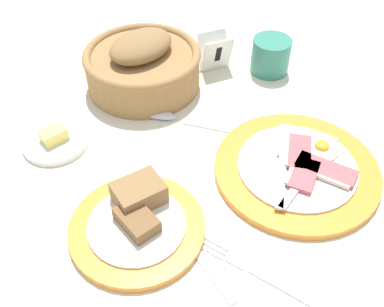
{
  "coord_description": "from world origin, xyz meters",
  "views": [
    {
      "loc": [
        -0.32,
        -0.33,
        0.53
      ],
      "look_at": [
        -0.07,
        0.11,
        0.02
      ],
      "focal_mm": 42.0,
      "sensor_mm": 36.0,
      "label": 1
    }
  ],
  "objects_px": {
    "bread_basket": "(143,65)",
    "butter_dish": "(55,141)",
    "number_card": "(215,52)",
    "teaspoon_by_saucer": "(172,117)",
    "bread_plate": "(137,221)",
    "fork_on_cloth": "(261,274)",
    "breakfast_plate": "(298,168)",
    "sugar_cup": "(271,55)"
  },
  "relations": [
    {
      "from": "bread_plate",
      "to": "breakfast_plate",
      "type": "bearing_deg",
      "value": -5.9
    },
    {
      "from": "sugar_cup",
      "to": "teaspoon_by_saucer",
      "type": "xyz_separation_m",
      "value": [
        -0.24,
        -0.04,
        -0.03
      ]
    },
    {
      "from": "butter_dish",
      "to": "bread_plate",
      "type": "bearing_deg",
      "value": -77.34
    },
    {
      "from": "sugar_cup",
      "to": "number_card",
      "type": "bearing_deg",
      "value": 146.67
    },
    {
      "from": "bread_basket",
      "to": "teaspoon_by_saucer",
      "type": "distance_m",
      "value": 0.13
    },
    {
      "from": "bread_plate",
      "to": "fork_on_cloth",
      "type": "relative_size",
      "value": 1.12
    },
    {
      "from": "bread_plate",
      "to": "sugar_cup",
      "type": "distance_m",
      "value": 0.45
    },
    {
      "from": "butter_dish",
      "to": "fork_on_cloth",
      "type": "bearing_deg",
      "value": -66.98
    },
    {
      "from": "number_card",
      "to": "teaspoon_by_saucer",
      "type": "height_order",
      "value": "number_card"
    },
    {
      "from": "butter_dish",
      "to": "teaspoon_by_saucer",
      "type": "relative_size",
      "value": 0.72
    },
    {
      "from": "number_card",
      "to": "teaspoon_by_saucer",
      "type": "distance_m",
      "value": 0.18
    },
    {
      "from": "breakfast_plate",
      "to": "butter_dish",
      "type": "height_order",
      "value": "same"
    },
    {
      "from": "teaspoon_by_saucer",
      "to": "bread_plate",
      "type": "bearing_deg",
      "value": 97.22
    },
    {
      "from": "breakfast_plate",
      "to": "bread_plate",
      "type": "distance_m",
      "value": 0.27
    },
    {
      "from": "breakfast_plate",
      "to": "bread_basket",
      "type": "height_order",
      "value": "bread_basket"
    },
    {
      "from": "breakfast_plate",
      "to": "butter_dish",
      "type": "xyz_separation_m",
      "value": [
        -0.32,
        0.25,
        -0.0
      ]
    },
    {
      "from": "bread_plate",
      "to": "teaspoon_by_saucer",
      "type": "distance_m",
      "value": 0.24
    },
    {
      "from": "breakfast_plate",
      "to": "sugar_cup",
      "type": "height_order",
      "value": "sugar_cup"
    },
    {
      "from": "sugar_cup",
      "to": "number_card",
      "type": "distance_m",
      "value": 0.11
    },
    {
      "from": "bread_basket",
      "to": "number_card",
      "type": "height_order",
      "value": "bread_basket"
    },
    {
      "from": "sugar_cup",
      "to": "butter_dish",
      "type": "height_order",
      "value": "sugar_cup"
    },
    {
      "from": "butter_dish",
      "to": "fork_on_cloth",
      "type": "xyz_separation_m",
      "value": [
        0.16,
        -0.37,
        -0.01
      ]
    },
    {
      "from": "bread_basket",
      "to": "butter_dish",
      "type": "bearing_deg",
      "value": -158.52
    },
    {
      "from": "teaspoon_by_saucer",
      "to": "breakfast_plate",
      "type": "bearing_deg",
      "value": 164.83
    },
    {
      "from": "breakfast_plate",
      "to": "teaspoon_by_saucer",
      "type": "height_order",
      "value": "breakfast_plate"
    },
    {
      "from": "breakfast_plate",
      "to": "fork_on_cloth",
      "type": "distance_m",
      "value": 0.2
    },
    {
      "from": "bread_plate",
      "to": "sugar_cup",
      "type": "relative_size",
      "value": 2.52
    },
    {
      "from": "butter_dish",
      "to": "number_card",
      "type": "relative_size",
      "value": 1.5
    },
    {
      "from": "fork_on_cloth",
      "to": "bread_basket",
      "type": "bearing_deg",
      "value": -32.41
    },
    {
      "from": "bread_basket",
      "to": "butter_dish",
      "type": "height_order",
      "value": "bread_basket"
    },
    {
      "from": "bread_plate",
      "to": "sugar_cup",
      "type": "height_order",
      "value": "sugar_cup"
    },
    {
      "from": "bread_basket",
      "to": "number_card",
      "type": "bearing_deg",
      "value": -6.98
    },
    {
      "from": "bread_basket",
      "to": "butter_dish",
      "type": "xyz_separation_m",
      "value": [
        -0.2,
        -0.08,
        -0.04
      ]
    },
    {
      "from": "bread_basket",
      "to": "butter_dish",
      "type": "distance_m",
      "value": 0.22
    },
    {
      "from": "bread_basket",
      "to": "sugar_cup",
      "type": "bearing_deg",
      "value": -18.04
    },
    {
      "from": "fork_on_cloth",
      "to": "sugar_cup",
      "type": "bearing_deg",
      "value": -64.31
    },
    {
      "from": "breakfast_plate",
      "to": "sugar_cup",
      "type": "xyz_separation_m",
      "value": [
        0.13,
        0.25,
        0.03
      ]
    },
    {
      "from": "butter_dish",
      "to": "sugar_cup",
      "type": "bearing_deg",
      "value": 0.07
    },
    {
      "from": "breakfast_plate",
      "to": "sugar_cup",
      "type": "relative_size",
      "value": 3.42
    },
    {
      "from": "sugar_cup",
      "to": "bread_basket",
      "type": "relative_size",
      "value": 0.35
    },
    {
      "from": "butter_dish",
      "to": "teaspoon_by_saucer",
      "type": "xyz_separation_m",
      "value": [
        0.2,
        -0.04,
        -0.0
      ]
    },
    {
      "from": "bread_plate",
      "to": "number_card",
      "type": "bearing_deg",
      "value": 43.38
    }
  ]
}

